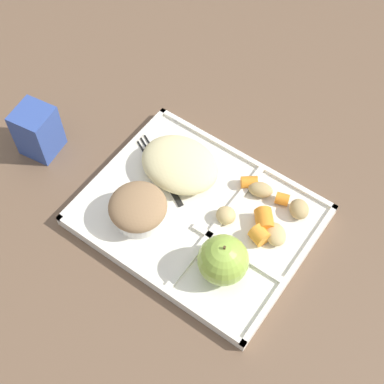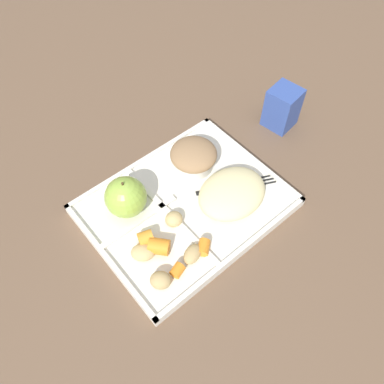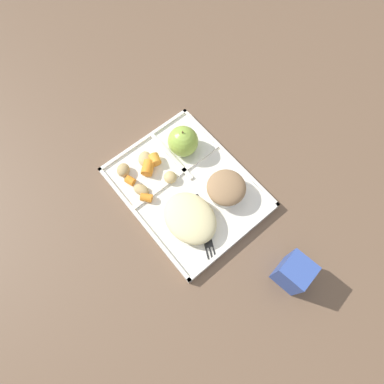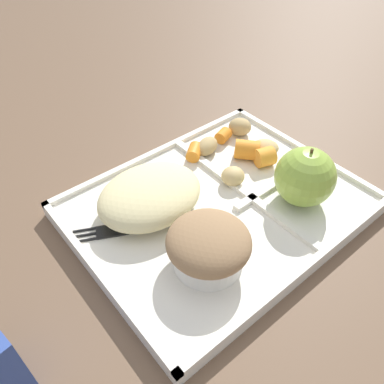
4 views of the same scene
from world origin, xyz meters
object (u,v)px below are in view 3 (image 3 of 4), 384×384
Objects in this scene: green_apple at (183,141)px; plastic_fork at (205,230)px; bran_muffin at (226,189)px; lunch_tray at (187,188)px; milk_carton at (294,273)px.

plastic_fork is at bearing -26.16° from green_apple.
green_apple is 0.15m from bran_muffin.
plastic_fork is at bearing -68.31° from bran_muffin.
lunch_tray is at bearing -35.02° from green_apple.
lunch_tray is 2.40× the size of plastic_fork.
plastic_fork is (0.11, -0.03, 0.01)m from lunch_tray.
lunch_tray is 0.30m from milk_carton.
bran_muffin is 0.99× the size of milk_carton.
bran_muffin is (0.15, -0.00, -0.01)m from green_apple.
green_apple is at bearing 168.76° from milk_carton.
milk_carton reaches higher than plastic_fork.
green_apple reaches higher than plastic_fork.
milk_carton is at bearing -4.95° from bran_muffin.
green_apple reaches higher than milk_carton.
plastic_fork is 0.20m from milk_carton.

